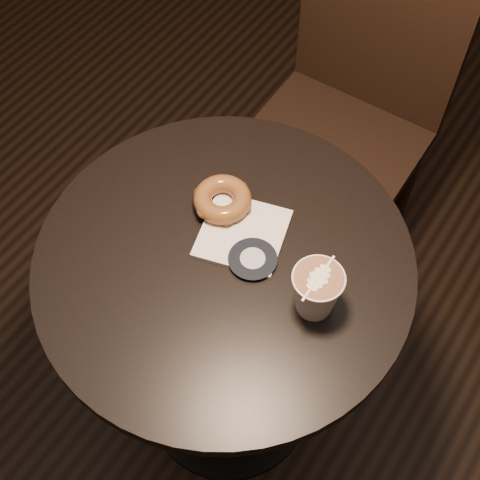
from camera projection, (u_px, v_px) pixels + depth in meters
The scene contains 5 objects.
cafe_table at pixel (226, 308), 1.38m from camera, with size 0.70×0.70×0.75m.
chair at pixel (356, 91), 1.66m from camera, with size 0.43×0.43×1.07m.
pastry_bag at pixel (243, 233), 1.24m from camera, with size 0.15×0.15×0.01m, color white.
doughnut at pixel (222, 199), 1.26m from camera, with size 0.11×0.11×0.04m, color brown.
latte_cup at pixel (316, 292), 1.12m from camera, with size 0.09×0.09×0.10m, color white, non-canonical shape.
Camera 1 is at (0.38, -0.51, 1.79)m, focal length 50.00 mm.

